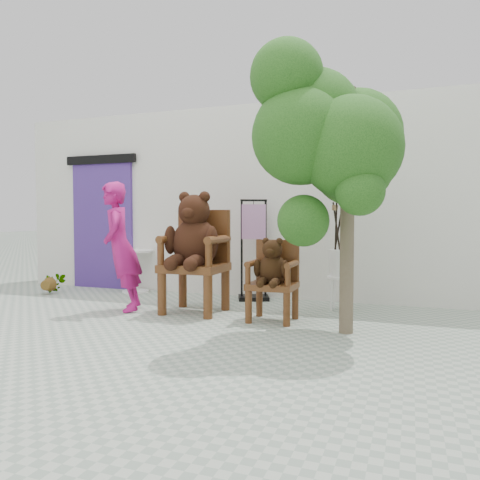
% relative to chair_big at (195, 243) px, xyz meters
% --- Properties ---
extents(ground_plane, '(60.00, 60.00, 0.00)m').
position_rel_chair_big_xyz_m(ground_plane, '(0.55, -1.22, -0.90)').
color(ground_plane, '#9AA392').
rests_on(ground_plane, ground).
extents(back_wall, '(9.00, 1.00, 3.00)m').
position_rel_chair_big_xyz_m(back_wall, '(0.55, 1.88, 0.60)').
color(back_wall, silver).
rests_on(back_wall, ground).
extents(doorway, '(1.40, 0.11, 2.33)m').
position_rel_chair_big_xyz_m(doorway, '(-2.45, 1.36, 0.26)').
color(doorway, '#46297D').
rests_on(doorway, ground).
extents(chair_big, '(0.77, 0.83, 1.58)m').
position_rel_chair_big_xyz_m(chair_big, '(0.00, 0.00, 0.00)').
color(chair_big, '#47250F').
rests_on(chair_big, ground).
extents(chair_small, '(0.55, 0.54, 1.00)m').
position_rel_chair_big_xyz_m(chair_small, '(1.10, -0.13, -0.31)').
color(chair_small, '#47250F').
rests_on(chair_small, ground).
extents(person, '(0.66, 0.74, 1.71)m').
position_rel_chair_big_xyz_m(person, '(-0.95, -0.27, -0.05)').
color(person, '#AE156B').
rests_on(person, ground).
extents(cafe_table, '(0.60, 0.60, 0.70)m').
position_rel_chair_big_xyz_m(cafe_table, '(-1.64, 1.13, -0.46)').
color(cafe_table, white).
rests_on(cafe_table, ground).
extents(display_stand, '(0.55, 0.50, 1.51)m').
position_rel_chair_big_xyz_m(display_stand, '(0.43, 1.13, -0.32)').
color(display_stand, black).
rests_on(display_stand, ground).
extents(stool_bucket, '(0.32, 0.32, 1.45)m').
position_rel_chair_big_xyz_m(stool_bucket, '(1.75, 0.79, -0.26)').
color(stool_bucket, white).
rests_on(stool_bucket, ground).
extents(tree, '(1.51, 1.75, 3.04)m').
position_rel_chair_big_xyz_m(tree, '(1.83, -0.54, 1.18)').
color(tree, brown).
rests_on(tree, ground).
extents(potted_plant, '(0.42, 0.38, 0.39)m').
position_rel_chair_big_xyz_m(potted_plant, '(-2.85, 0.54, -0.71)').
color(potted_plant, '#163E11').
rests_on(potted_plant, ground).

